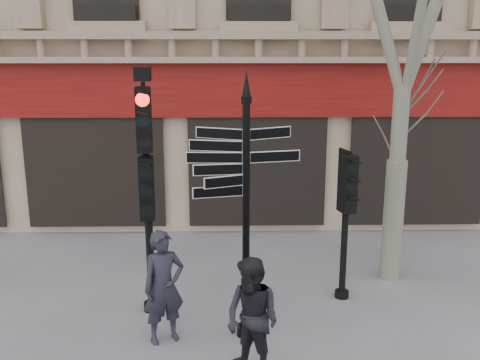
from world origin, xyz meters
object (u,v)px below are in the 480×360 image
(traffic_signal_secondary, at_px, (346,199))
(fingerpost, at_px, (246,164))
(traffic_signal_main, at_px, (146,163))
(pedestrian_b, at_px, (252,319))
(pedestrian_a, at_px, (164,287))

(traffic_signal_secondary, bearing_deg, fingerpost, -157.17)
(traffic_signal_main, bearing_deg, pedestrian_b, -55.31)
(fingerpost, distance_m, pedestrian_b, 2.26)
(traffic_signal_main, bearing_deg, traffic_signal_secondary, 1.89)
(traffic_signal_main, distance_m, traffic_signal_secondary, 3.59)
(traffic_signal_main, height_order, traffic_signal_secondary, traffic_signal_main)
(pedestrian_b, bearing_deg, traffic_signal_secondary, 96.48)
(fingerpost, relative_size, traffic_signal_main, 0.99)
(pedestrian_a, bearing_deg, fingerpost, -19.53)
(pedestrian_b, bearing_deg, pedestrian_a, -173.86)
(fingerpost, height_order, traffic_signal_main, traffic_signal_main)
(fingerpost, xyz_separation_m, pedestrian_a, (-1.28, -0.13, -1.92))
(traffic_signal_main, xyz_separation_m, pedestrian_a, (0.35, -1.02, -1.77))
(traffic_signal_main, relative_size, traffic_signal_secondary, 1.56)
(fingerpost, height_order, pedestrian_a, fingerpost)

